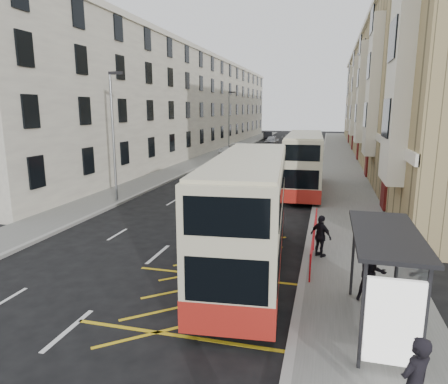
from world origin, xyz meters
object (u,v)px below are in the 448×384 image
(double_decker_front, at_px, (249,212))
(car_dark, at_px, (268,136))
(street_lamp_far, at_px, (229,119))
(pedestrian_far, at_px, (321,236))
(double_decker_rear, at_px, (304,163))
(pedestrian_mid, at_px, (372,274))
(car_silver, at_px, (272,141))
(car_red, at_px, (312,140))
(white_van, at_px, (236,149))
(bus_shelter, at_px, (393,264))
(street_lamp_near, at_px, (114,130))

(double_decker_front, height_order, car_dark, double_decker_front)
(street_lamp_far, height_order, pedestrian_far, street_lamp_far)
(pedestrian_far, relative_size, car_dark, 0.36)
(double_decker_front, xyz_separation_m, double_decker_rear, (1.09, 14.93, -0.03))
(pedestrian_mid, distance_m, pedestrian_far, 3.82)
(street_lamp_far, distance_m, car_silver, 14.24)
(street_lamp_far, height_order, car_red, street_lamp_far)
(double_decker_rear, xyz_separation_m, white_van, (-9.92, 21.48, -1.35))
(pedestrian_mid, xyz_separation_m, car_red, (-4.24, 57.53, -0.36))
(car_dark, bearing_deg, double_decker_rear, -90.68)
(double_decker_rear, height_order, pedestrian_mid, double_decker_rear)
(car_dark, bearing_deg, double_decker_front, -94.31)
(double_decker_rear, distance_m, car_red, 40.67)
(pedestrian_far, bearing_deg, double_decker_rear, -45.34)
(double_decker_rear, bearing_deg, white_van, 112.74)
(pedestrian_mid, distance_m, car_dark, 66.51)
(double_decker_rear, xyz_separation_m, pedestrian_far, (1.54, -13.42, -1.15))
(street_lamp_far, height_order, white_van, street_lamp_far)
(double_decker_rear, relative_size, car_silver, 2.31)
(bus_shelter, distance_m, pedestrian_mid, 2.28)
(bus_shelter, relative_size, car_silver, 0.92)
(double_decker_front, bearing_deg, white_van, 98.34)
(white_van, bearing_deg, car_silver, 99.33)
(pedestrian_mid, bearing_deg, street_lamp_far, 97.07)
(street_lamp_near, relative_size, car_silver, 1.74)
(pedestrian_mid, xyz_separation_m, pedestrian_far, (-1.58, 3.48, -0.03))
(double_decker_rear, relative_size, white_van, 1.85)
(street_lamp_far, bearing_deg, car_red, 59.14)
(white_van, xyz_separation_m, car_red, (8.80, 19.15, -0.14))
(car_red, bearing_deg, pedestrian_far, 95.60)
(bus_shelter, xyz_separation_m, street_lamp_far, (-14.69, 42.39, 2.50))
(street_lamp_near, bearing_deg, pedestrian_mid, -35.73)
(car_red, bearing_deg, double_decker_front, 92.82)
(bus_shelter, bearing_deg, car_dark, 101.11)
(white_van, bearing_deg, street_lamp_near, -74.22)
(bus_shelter, relative_size, car_red, 0.93)
(pedestrian_mid, bearing_deg, double_decker_front, 142.29)
(car_red, bearing_deg, car_dark, -38.63)
(white_van, height_order, car_dark, white_van)
(pedestrian_mid, bearing_deg, car_silver, 88.50)
(pedestrian_far, height_order, car_dark, pedestrian_far)
(pedestrian_far, xyz_separation_m, car_dark, (-11.39, 61.75, -0.22))
(street_lamp_far, height_order, double_decker_rear, street_lamp_far)
(car_red, bearing_deg, white_van, 68.10)
(bus_shelter, xyz_separation_m, pedestrian_mid, (-0.22, 1.98, -1.11))
(white_van, xyz_separation_m, car_silver, (2.50, 15.17, -0.01))
(street_lamp_near, xyz_separation_m, pedestrian_far, (12.89, -6.93, -3.64))
(double_decker_rear, xyz_separation_m, pedestrian_mid, (3.12, -16.90, -1.12))
(bus_shelter, xyz_separation_m, car_red, (-4.46, 59.51, -1.48))
(double_decker_rear, relative_size, pedestrian_far, 6.29)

